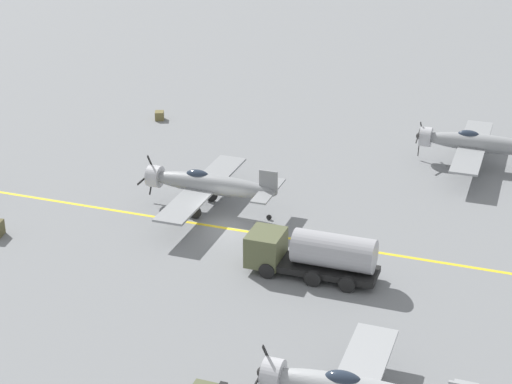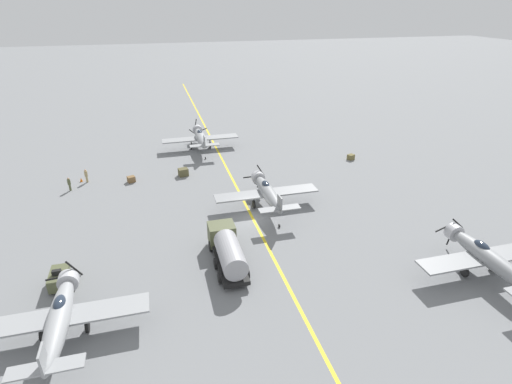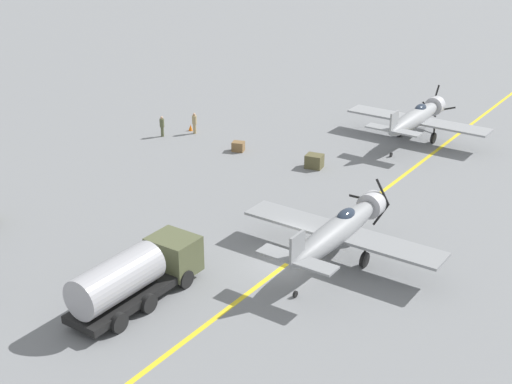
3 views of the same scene
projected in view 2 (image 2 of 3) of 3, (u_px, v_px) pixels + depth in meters
ground_plane at (253, 219)px, 43.90m from camera, size 400.00×400.00×0.00m
taxiway_stripe at (253, 219)px, 43.90m from camera, size 0.30×160.00×0.01m
airplane_far_center at (201, 137)px, 63.25m from camera, size 12.00×9.98×3.78m
airplane_near_left at (59, 317)px, 27.51m from camera, size 12.00×9.98×3.65m
airplane_mid_center at (267, 192)px, 45.33m from camera, size 12.00×9.98×3.65m
airplane_near_right at (487, 257)px, 33.96m from camera, size 12.00×9.98×3.65m
fuel_tanker at (228, 249)px, 35.82m from camera, size 2.68×8.00×2.98m
tow_tractor at (59, 278)px, 33.27m from camera, size 1.57×2.60×1.79m
ground_crew_walking at (69, 183)px, 49.93m from camera, size 0.39×0.39×1.77m
ground_crew_inspecting at (86, 175)px, 52.19m from camera, size 0.40×0.40×1.82m
supply_crate_by_tanker at (131, 179)px, 52.53m from camera, size 1.13×1.04×0.77m
supply_crate_mid_lane at (351, 157)px, 59.91m from camera, size 1.16×1.07×0.78m
supply_crate_outboard at (183, 172)px, 54.34m from camera, size 1.41×1.24×1.04m
traffic_cone at (81, 180)px, 52.67m from camera, size 0.36×0.36×0.55m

